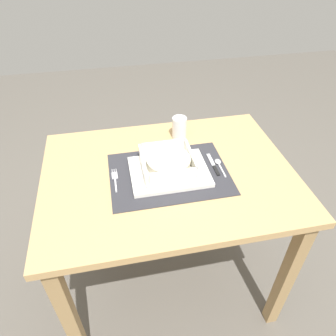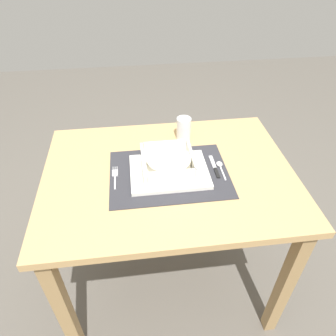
# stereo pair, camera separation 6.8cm
# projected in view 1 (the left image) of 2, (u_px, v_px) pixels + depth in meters

# --- Properties ---
(ground_plane) EXTENTS (6.00, 6.00, 0.00)m
(ground_plane) POSITION_uv_depth(u_px,v_px,m) (168.00, 277.00, 1.68)
(ground_plane) COLOR #59544C
(dining_table) EXTENTS (0.97, 0.72, 0.74)m
(dining_table) POSITION_uv_depth(u_px,v_px,m) (169.00, 192.00, 1.28)
(dining_table) COLOR tan
(dining_table) RESTS_ON ground
(placemat) EXTENTS (0.45, 0.33, 0.00)m
(placemat) POSITION_uv_depth(u_px,v_px,m) (168.00, 174.00, 1.20)
(placemat) COLOR #2D2D33
(placemat) RESTS_ON dining_table
(serving_plate) EXTENTS (0.29, 0.22, 0.02)m
(serving_plate) POSITION_uv_depth(u_px,v_px,m) (168.00, 172.00, 1.19)
(serving_plate) COLOR white
(serving_plate) RESTS_ON placemat
(porridge_bowl) EXTENTS (0.19, 0.19, 0.06)m
(porridge_bowl) POSITION_uv_depth(u_px,v_px,m) (167.00, 163.00, 1.18)
(porridge_bowl) COLOR white
(porridge_bowl) RESTS_ON serving_plate
(fork) EXTENTS (0.02, 0.13, 0.00)m
(fork) POSITION_uv_depth(u_px,v_px,m) (115.00, 178.00, 1.17)
(fork) COLOR silver
(fork) RESTS_ON placemat
(spoon) EXTENTS (0.02, 0.11, 0.01)m
(spoon) POSITION_uv_depth(u_px,v_px,m) (219.00, 163.00, 1.24)
(spoon) COLOR silver
(spoon) RESTS_ON placemat
(butter_knife) EXTENTS (0.01, 0.14, 0.01)m
(butter_knife) POSITION_uv_depth(u_px,v_px,m) (214.00, 166.00, 1.23)
(butter_knife) COLOR black
(butter_knife) RESTS_ON placemat
(drinking_glass) EXTENTS (0.06, 0.06, 0.10)m
(drinking_glass) POSITION_uv_depth(u_px,v_px,m) (179.00, 129.00, 1.37)
(drinking_glass) COLOR white
(drinking_glass) RESTS_ON dining_table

